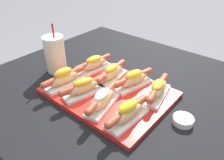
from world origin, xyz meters
TOP-DOWN VIEW (x-y plane):
  - patio_table at (0.00, 0.00)m, footprint 1.08×1.02m
  - serving_tray at (0.04, -0.08)m, footprint 0.47×0.36m
  - hot_dog_0 at (-0.13, -0.17)m, footprint 0.07×0.21m
  - hot_dog_1 at (-0.02, -0.16)m, footprint 0.10×0.20m
  - hot_dog_2 at (0.08, -0.17)m, footprint 0.10×0.20m
  - hot_dog_3 at (0.19, -0.17)m, footprint 0.07×0.21m
  - hot_dog_4 at (-0.12, -0.00)m, footprint 0.08×0.21m
  - hot_dog_5 at (-0.01, -0.01)m, footprint 0.08×0.21m
  - hot_dog_6 at (0.09, 0.01)m, footprint 0.09×0.20m
  - hot_dog_7 at (0.20, 0.01)m, footprint 0.09×0.20m
  - sauce_bowl at (0.33, -0.04)m, footprint 0.07×0.07m
  - drink_cup at (-0.28, -0.09)m, footprint 0.09×0.09m

SIDE VIEW (x-z plane):
  - patio_table at x=0.00m, z-range 0.00..0.73m
  - serving_tray at x=0.04m, z-range 0.73..0.75m
  - sauce_bowl at x=0.33m, z-range 0.73..0.75m
  - hot_dog_2 at x=0.08m, z-range 0.75..0.81m
  - hot_dog_7 at x=0.20m, z-range 0.75..0.81m
  - hot_dog_5 at x=-0.01m, z-range 0.75..0.82m
  - hot_dog_4 at x=-0.12m, z-range 0.75..0.82m
  - hot_dog_1 at x=-0.02m, z-range 0.75..0.82m
  - hot_dog_6 at x=0.09m, z-range 0.75..0.82m
  - hot_dog_3 at x=0.19m, z-range 0.75..0.82m
  - hot_dog_0 at x=-0.13m, z-range 0.75..0.82m
  - drink_cup at x=-0.28m, z-range 0.70..0.93m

